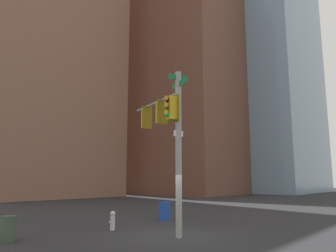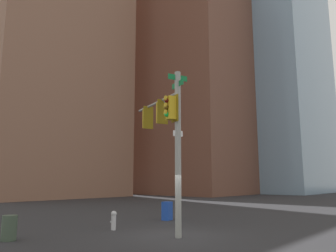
{
  "view_description": "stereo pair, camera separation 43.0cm",
  "coord_description": "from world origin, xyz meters",
  "px_view_note": "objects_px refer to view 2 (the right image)",
  "views": [
    {
      "loc": [
        -8.9,
        11.03,
        2.29
      ],
      "look_at": [
        0.4,
        -0.09,
        4.69
      ],
      "focal_mm": 35.1,
      "sensor_mm": 36.0,
      "label": 1
    },
    {
      "loc": [
        -9.23,
        10.75,
        2.29
      ],
      "look_at": [
        0.4,
        -0.09,
        4.69
      ],
      "focal_mm": 35.1,
      "sensor_mm": 36.0,
      "label": 2
    }
  ],
  "objects_px": {
    "fire_hydrant": "(114,220)",
    "litter_bin": "(9,228)",
    "newspaper_box": "(167,211)",
    "signal_pole_assembly": "(167,128)"
  },
  "relations": [
    {
      "from": "newspaper_box",
      "to": "fire_hydrant",
      "type": "bearing_deg",
      "value": 88.39
    },
    {
      "from": "signal_pole_assembly",
      "to": "newspaper_box",
      "type": "distance_m",
      "value": 6.56
    },
    {
      "from": "signal_pole_assembly",
      "to": "fire_hydrant",
      "type": "xyz_separation_m",
      "value": [
        2.73,
        0.67,
        -4.13
      ]
    },
    {
      "from": "fire_hydrant",
      "to": "newspaper_box",
      "type": "xyz_separation_m",
      "value": [
        0.69,
        -4.52,
        0.05
      ]
    },
    {
      "from": "newspaper_box",
      "to": "signal_pole_assembly",
      "type": "bearing_deg",
      "value": 121.34
    },
    {
      "from": "signal_pole_assembly",
      "to": "fire_hydrant",
      "type": "height_order",
      "value": "signal_pole_assembly"
    },
    {
      "from": "litter_bin",
      "to": "newspaper_box",
      "type": "relative_size",
      "value": 0.9
    },
    {
      "from": "fire_hydrant",
      "to": "litter_bin",
      "type": "height_order",
      "value": "litter_bin"
    },
    {
      "from": "fire_hydrant",
      "to": "litter_bin",
      "type": "distance_m",
      "value": 4.5
    },
    {
      "from": "fire_hydrant",
      "to": "newspaper_box",
      "type": "height_order",
      "value": "newspaper_box"
    }
  ]
}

